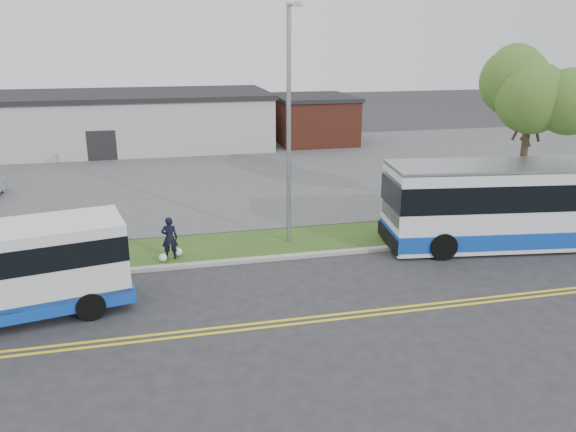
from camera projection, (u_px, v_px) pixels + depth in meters
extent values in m
plane|color=#28282B|center=(227.00, 275.00, 20.59)|extent=(140.00, 140.00, 0.00)
cube|color=yellow|center=(243.00, 325.00, 17.01)|extent=(70.00, 0.12, 0.01)
cube|color=yellow|center=(244.00, 330.00, 16.73)|extent=(70.00, 0.12, 0.01)
cube|color=#9E9B93|center=(223.00, 262.00, 21.59)|extent=(80.00, 0.30, 0.15)
cube|color=#2D4617|center=(218.00, 247.00, 23.27)|extent=(80.00, 3.30, 0.10)
cube|color=#4C4C4F|center=(194.00, 172.00, 36.36)|extent=(80.00, 25.00, 0.10)
cube|color=#9E9E99|center=(106.00, 123.00, 43.76)|extent=(25.00, 10.00, 4.00)
cube|color=black|center=(103.00, 95.00, 43.11)|extent=(25.40, 10.40, 0.35)
cube|color=black|center=(102.00, 146.00, 39.44)|extent=(2.00, 0.15, 2.20)
cube|color=brown|center=(313.00, 121.00, 46.47)|extent=(6.00, 7.00, 3.60)
cube|color=black|center=(313.00, 97.00, 45.88)|extent=(6.30, 7.30, 0.30)
cylinder|color=#36251D|center=(521.00, 172.00, 25.66)|extent=(0.32, 0.32, 4.76)
ellipsoid|color=#3D5C20|center=(532.00, 89.00, 24.53)|extent=(5.20, 5.20, 4.42)
cylinder|color=gray|center=(289.00, 129.00, 22.38)|extent=(0.18, 0.18, 9.50)
cylinder|color=gray|center=(293.00, 4.00, 20.33)|extent=(0.12, 1.40, 0.12)
cube|color=gray|center=(298.00, 4.00, 19.74)|extent=(0.35, 0.18, 0.12)
cube|color=#0F3EAA|center=(10.00, 300.00, 17.31)|extent=(7.55, 3.83, 0.53)
cube|color=silver|center=(46.00, 258.00, 17.40)|extent=(5.06, 3.32, 2.23)
cube|color=black|center=(44.00, 247.00, 17.29)|extent=(5.09, 3.37, 0.80)
cylinder|color=black|center=(91.00, 306.00, 17.24)|extent=(0.93, 0.47, 0.89)
cylinder|color=black|center=(83.00, 279.00, 19.23)|extent=(0.93, 0.47, 0.89)
cube|color=silver|center=(537.00, 204.00, 23.27)|extent=(12.70, 4.42, 3.28)
cube|color=#0F3EAA|center=(533.00, 230.00, 23.61)|extent=(12.73, 4.45, 0.68)
cube|color=black|center=(539.00, 189.00, 23.08)|extent=(12.75, 4.47, 1.07)
cube|color=black|center=(392.00, 199.00, 22.57)|extent=(0.45, 2.59, 1.81)
cube|color=black|center=(388.00, 237.00, 23.06)|extent=(0.50, 2.82, 0.57)
cube|color=gray|center=(542.00, 165.00, 22.77)|extent=(12.70, 4.42, 0.14)
cylinder|color=black|center=(443.00, 246.00, 21.96)|extent=(1.12, 0.50, 1.09)
cylinder|color=black|center=(421.00, 225.00, 24.49)|extent=(1.12, 0.50, 1.09)
imported|color=black|center=(170.00, 238.00, 21.65)|extent=(0.65, 0.45, 1.70)
sphere|color=white|center=(163.00, 258.00, 21.56)|extent=(0.32, 0.32, 0.32)
sphere|color=white|center=(178.00, 252.00, 22.15)|extent=(0.32, 0.32, 0.32)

